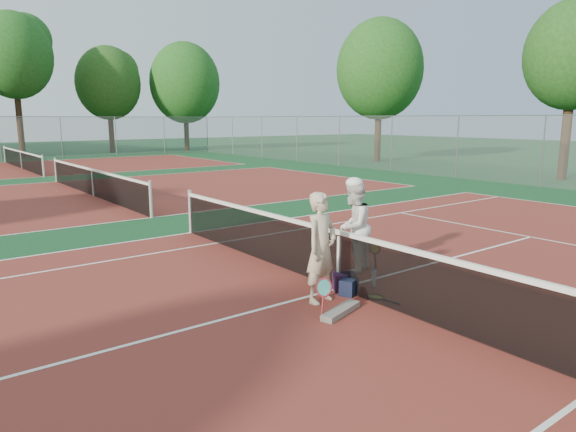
{
  "coord_description": "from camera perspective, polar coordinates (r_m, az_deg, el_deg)",
  "views": [
    {
      "loc": [
        -5.75,
        -6.13,
        2.85
      ],
      "look_at": [
        0.0,
        1.42,
        1.05
      ],
      "focal_mm": 32.0,
      "sensor_mm": 36.0,
      "label": 1
    }
  ],
  "objects": [
    {
      "name": "net_cover_canvas",
      "position": [
        7.78,
        5.88,
        -10.46
      ],
      "size": [
        0.87,
        0.44,
        0.09
      ],
      "primitive_type": "cube",
      "rotation": [
        0.0,
        0.0,
        0.3
      ],
      "color": "slate",
      "rests_on": "ground"
    },
    {
      "name": "racket_red",
      "position": [
        7.61,
        4.01,
        -9.04
      ],
      "size": [
        0.38,
        0.38,
        0.56
      ],
      "primitive_type": null,
      "rotation": [
        0.0,
        0.0,
        0.7
      ],
      "color": "maroon",
      "rests_on": "ground"
    },
    {
      "name": "court_main",
      "position": [
        8.87,
        5.61,
        -8.03
      ],
      "size": [
        23.77,
        10.97,
        0.01
      ],
      "primitive_type": "cube",
      "color": "maroon",
      "rests_on": "ground"
    },
    {
      "name": "racket_black_held",
      "position": [
        9.9,
        9.54,
        -4.37
      ],
      "size": [
        0.27,
        0.32,
        0.59
      ],
      "primitive_type": null,
      "rotation": [
        0.0,
        0.0,
        3.53
      ],
      "color": "black",
      "rests_on": "ground"
    },
    {
      "name": "tree_back_5",
      "position": [
        47.74,
        -11.4,
        14.28
      ],
      "size": [
        6.15,
        6.15,
        9.51
      ],
      "color": "#382314",
      "rests_on": "ground"
    },
    {
      "name": "tree_back_4",
      "position": [
        46.69,
        -19.34,
        13.75
      ],
      "size": [
        5.28,
        5.28,
        8.82
      ],
      "color": "#382314",
      "rests_on": "ground"
    },
    {
      "name": "court_far_a",
      "position": [
        20.65,
        -20.78,
        2.12
      ],
      "size": [
        23.77,
        10.97,
        0.01
      ],
      "primitive_type": "cube",
      "color": "maroon",
      "rests_on": "ground"
    },
    {
      "name": "net_main",
      "position": [
        8.72,
        5.67,
        -4.87
      ],
      "size": [
        0.1,
        10.98,
        1.02
      ],
      "primitive_type": null,
      "color": "black",
      "rests_on": "ground"
    },
    {
      "name": "court_far_b",
      "position": [
        33.74,
        -27.45,
        4.71
      ],
      "size": [
        23.77,
        10.97,
        0.01
      ],
      "primitive_type": "cube",
      "color": "maroon",
      "rests_on": "ground"
    },
    {
      "name": "racket_spare",
      "position": [
        8.52,
        9.66,
        -8.86
      ],
      "size": [
        0.34,
        0.63,
        0.03
      ],
      "primitive_type": null,
      "rotation": [
        0.0,
        0.0,
        1.69
      ],
      "color": "black",
      "rests_on": "ground"
    },
    {
      "name": "net_far_a",
      "position": [
        20.59,
        -20.87,
        3.52
      ],
      "size": [
        0.1,
        10.98,
        1.02
      ],
      "primitive_type": null,
      "color": "black",
      "rests_on": "ground"
    },
    {
      "name": "water_bottle",
      "position": [
        8.98,
        9.49,
        -6.92
      ],
      "size": [
        0.09,
        0.09,
        0.3
      ],
      "primitive_type": "cylinder",
      "color": "#C9E2FF",
      "rests_on": "ground"
    },
    {
      "name": "player_b",
      "position": [
        9.68,
        7.27,
        -1.17
      ],
      "size": [
        1.02,
        0.92,
        1.73
      ],
      "primitive_type": "imported",
      "rotation": [
        0.0,
        0.0,
        3.52
      ],
      "color": "white",
      "rests_on": "ground"
    },
    {
      "name": "sports_bag_navy",
      "position": [
        8.58,
        6.77,
        -7.79
      ],
      "size": [
        0.4,
        0.36,
        0.27
      ],
      "primitive_type": "cube",
      "rotation": [
        0.0,
        0.0,
        0.46
      ],
      "color": "black",
      "rests_on": "ground"
    },
    {
      "name": "sports_bag_purple",
      "position": [
        8.76,
        6.29,
        -7.28
      ],
      "size": [
        0.45,
        0.4,
        0.3
      ],
      "primitive_type": "cube",
      "rotation": [
        0.0,
        0.0,
        -0.53
      ],
      "color": "black",
      "rests_on": "ground"
    },
    {
      "name": "ground",
      "position": [
        8.87,
        5.61,
        -8.05
      ],
      "size": [
        130.0,
        130.0,
        0.0
      ],
      "primitive_type": "plane",
      "color": "#103C1E",
      "rests_on": "ground"
    },
    {
      "name": "net_far_b",
      "position": [
        33.7,
        -27.52,
        5.56
      ],
      "size": [
        0.1,
        10.98,
        1.02
      ],
      "primitive_type": null,
      "color": "black",
      "rests_on": "ground"
    },
    {
      "name": "fence_right",
      "position": [
        25.31,
        22.21,
        6.91
      ],
      "size": [
        0.06,
        54.5,
        3.0
      ],
      "primitive_type": null,
      "rotation": [
        0.0,
        0.0,
        1.57
      ],
      "color": "slate",
      "rests_on": "ground"
    },
    {
      "name": "tree_right_0",
      "position": [
        27.9,
        29.17,
        15.32
      ],
      "size": [
        4.37,
        4.37,
        8.25
      ],
      "color": "#382314",
      "rests_on": "ground"
    },
    {
      "name": "tree_back_3",
      "position": [
        43.56,
        -28.21,
        15.42
      ],
      "size": [
        5.4,
        5.4,
        10.46
      ],
      "color": "#382314",
      "rests_on": "ground"
    },
    {
      "name": "tree_right_1",
      "position": [
        35.83,
        10.17,
        15.73
      ],
      "size": [
        5.73,
        5.73,
        9.37
      ],
      "color": "#382314",
      "rests_on": "ground"
    },
    {
      "name": "player_a",
      "position": [
        8.03,
        3.72,
        -3.53
      ],
      "size": [
        0.72,
        0.55,
        1.75
      ],
      "primitive_type": "imported",
      "rotation": [
        0.0,
        0.0,
        0.23
      ],
      "color": "#BFAF94",
      "rests_on": "ground"
    }
  ]
}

